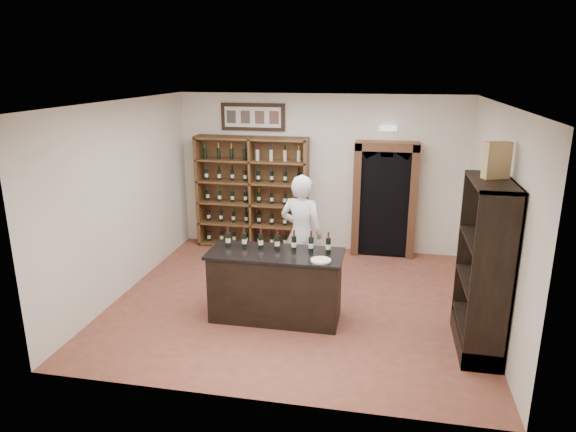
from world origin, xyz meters
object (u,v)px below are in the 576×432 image
object	(u,v)px
side_cabinet	(483,294)
wine_crate	(497,160)
wine_shelf	(253,193)
tasting_counter	(276,286)
shopkeeper	(301,234)
counter_bottle_0	(228,239)

from	to	relation	value
side_cabinet	wine_crate	bearing A→B (deg)	89.32
wine_shelf	tasting_counter	xyz separation A→B (m)	(1.10, -2.93, -0.61)
wine_shelf	shopkeeper	world-z (taller)	wine_shelf
tasting_counter	counter_bottle_0	world-z (taller)	counter_bottle_0
counter_bottle_0	side_cabinet	xyz separation A→B (m)	(3.44, -0.43, -0.35)
side_cabinet	wine_crate	xyz separation A→B (m)	(0.00, 0.12, 1.66)
wine_shelf	side_cabinet	distance (m)	5.02
side_cabinet	shopkeeper	world-z (taller)	side_cabinet
counter_bottle_0	side_cabinet	world-z (taller)	side_cabinet
tasting_counter	counter_bottle_0	bearing A→B (deg)	170.02
tasting_counter	side_cabinet	size ratio (longest dim) A/B	0.85
tasting_counter	wine_shelf	bearing A→B (deg)	110.56
wine_shelf	counter_bottle_0	world-z (taller)	wine_shelf
counter_bottle_0	wine_crate	distance (m)	3.70
wine_shelf	counter_bottle_0	size ratio (longest dim) A/B	7.33
shopkeeper	wine_crate	xyz separation A→B (m)	(2.52, -1.17, 1.46)
wine_shelf	side_cabinet	world-z (taller)	same
counter_bottle_0	side_cabinet	bearing A→B (deg)	-7.06
wine_shelf	tasting_counter	world-z (taller)	wine_shelf
side_cabinet	tasting_counter	bearing A→B (deg)	173.72
shopkeeper	wine_crate	bearing A→B (deg)	168.32
wine_crate	tasting_counter	bearing A→B (deg)	154.88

